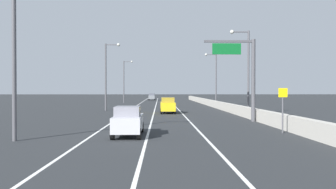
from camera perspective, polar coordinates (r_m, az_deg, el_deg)
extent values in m
plane|color=#26282B|center=(67.23, -0.32, -1.69)|extent=(320.00, 320.00, 0.00)
cube|color=silver|center=(58.39, -5.56, -2.07)|extent=(0.16, 130.00, 0.00)
cube|color=silver|center=(58.24, -2.13, -2.07)|extent=(0.16, 130.00, 0.00)
cube|color=silver|center=(58.29, 1.32, -2.07)|extent=(0.16, 130.00, 0.00)
cube|color=#B2ADA3|center=(44.17, 10.54, -2.27)|extent=(0.60, 120.00, 1.10)
cylinder|color=#47474C|center=(31.61, 14.25, 2.32)|extent=(0.36, 0.36, 7.50)
cube|color=#47474C|center=(31.38, 10.27, 8.85)|extent=(4.50, 0.20, 0.20)
cube|color=#0C5923|center=(31.13, 9.90, 7.62)|extent=(2.60, 0.10, 1.00)
cylinder|color=#4C4C51|center=(23.78, 18.84, -3.32)|extent=(0.10, 0.10, 2.40)
cube|color=yellow|center=(23.69, 18.89, 0.29)|extent=(0.60, 0.04, 0.60)
cylinder|color=#4C4C51|center=(37.79, 13.45, 3.47)|extent=(0.24, 0.24, 9.35)
cube|color=#4C4C51|center=(38.05, 12.14, 10.31)|extent=(1.80, 0.12, 0.12)
sphere|color=beige|center=(37.86, 10.79, 10.37)|extent=(0.44, 0.44, 0.44)
cylinder|color=#4C4C51|center=(60.76, 8.14, 2.45)|extent=(0.24, 0.24, 9.35)
cube|color=#4C4C51|center=(60.92, 7.31, 6.71)|extent=(1.80, 0.12, 0.12)
sphere|color=beige|center=(60.80, 6.46, 6.73)|extent=(0.44, 0.44, 0.44)
cylinder|color=#4C4C51|center=(20.84, -24.61, 5.65)|extent=(0.24, 0.24, 9.35)
cylinder|color=#4C4C51|center=(47.82, -10.52, 2.90)|extent=(0.24, 0.24, 9.35)
cube|color=#4C4C51|center=(48.07, -9.46, 8.31)|extent=(1.80, 0.12, 0.12)
sphere|color=beige|center=(47.95, -8.38, 8.33)|extent=(0.44, 0.44, 0.44)
cylinder|color=#4C4C51|center=(75.73, -7.50, 2.11)|extent=(0.24, 0.24, 9.35)
cube|color=#4C4C51|center=(75.88, -6.83, 5.54)|extent=(1.80, 0.12, 0.12)
sphere|color=beige|center=(75.80, -6.14, 5.54)|extent=(0.44, 0.44, 0.44)
cube|color=gold|center=(41.77, -0.06, -2.02)|extent=(1.83, 4.22, 1.02)
cube|color=olive|center=(41.32, -0.04, -0.92)|extent=(1.59, 1.91, 0.60)
cylinder|color=black|center=(43.42, -1.21, -2.59)|extent=(0.23, 0.68, 0.68)
cylinder|color=black|center=(43.48, 0.92, -2.58)|extent=(0.23, 0.68, 0.68)
cylinder|color=black|center=(40.14, -1.13, -2.86)|extent=(0.23, 0.68, 0.68)
cylinder|color=black|center=(40.20, 1.17, -2.86)|extent=(0.23, 0.68, 0.68)
cube|color=slate|center=(96.17, -2.75, -0.46)|extent=(1.84, 4.26, 1.00)
cube|color=#4D505A|center=(95.74, -2.76, 0.02)|extent=(1.58, 1.93, 0.60)
cylinder|color=black|center=(97.88, -3.17, -0.73)|extent=(0.23, 0.68, 0.68)
cylinder|color=black|center=(97.81, -2.24, -0.73)|extent=(0.23, 0.68, 0.68)
cylinder|color=black|center=(94.57, -3.28, -0.78)|extent=(0.23, 0.68, 0.68)
cylinder|color=black|center=(94.49, -2.31, -0.78)|extent=(0.23, 0.68, 0.68)
cube|color=#B7B7BC|center=(21.40, -6.74, -4.80)|extent=(1.73, 4.39, 0.93)
cube|color=gray|center=(20.90, -6.84, -2.83)|extent=(1.51, 1.98, 0.60)
cylinder|color=black|center=(23.25, -8.26, -5.51)|extent=(0.22, 0.68, 0.68)
cylinder|color=black|center=(23.12, -4.45, -5.54)|extent=(0.22, 0.68, 0.68)
cylinder|color=black|center=(19.81, -9.41, -6.60)|extent=(0.22, 0.68, 0.68)
cylinder|color=black|center=(19.67, -4.93, -6.65)|extent=(0.22, 0.68, 0.68)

